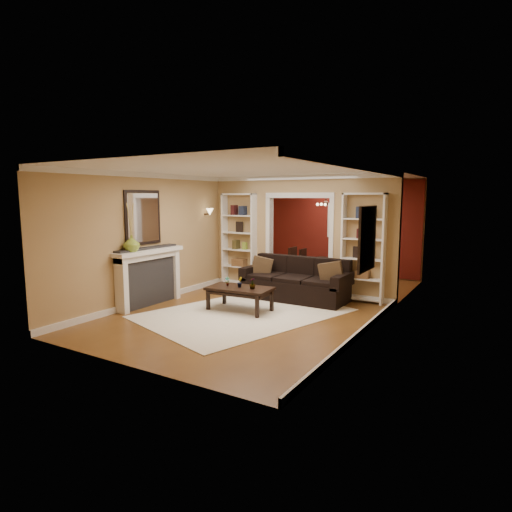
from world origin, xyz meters
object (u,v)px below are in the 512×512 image
Objects in this scene: bookshelf_right at (363,248)px; dining_table at (324,271)px; coffee_table at (240,299)px; bookshelf_left at (240,240)px; fireplace at (150,277)px; sofa at (295,279)px.

bookshelf_right reaches higher than dining_table.
bookshelf_right reaches higher than coffee_table.
dining_table is at bearing 80.91° from coffee_table.
bookshelf_right is (1.82, 1.96, 0.91)m from coffee_table.
bookshelf_left is 1.35× the size of fireplace.
dining_table is at bearing 64.02° from fireplace.
sofa is 1.58m from bookshelf_right.
bookshelf_left is 1.49× the size of dining_table.
fireplace is 4.77m from dining_table.
fireplace is at bearing -167.55° from coffee_table.
sofa is 1.36× the size of fireplace.
bookshelf_right is at bearing 0.00° from bookshelf_left.
bookshelf_left is (-1.81, 0.58, 0.70)m from sofa.
coffee_table is 2.51m from bookshelf_left.
bookshelf_left is (-1.28, 1.96, 0.91)m from coffee_table.
fireplace reaches higher than coffee_table.
coffee_table is (-0.53, -1.38, -0.22)m from sofa.
bookshelf_right is (1.29, 0.58, 0.70)m from sofa.
dining_table is (0.27, 3.71, 0.04)m from coffee_table.
fireplace reaches higher than sofa.
bookshelf_right is (3.10, 0.00, 0.00)m from bookshelf_left.
sofa is 1.86× the size of coffee_table.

